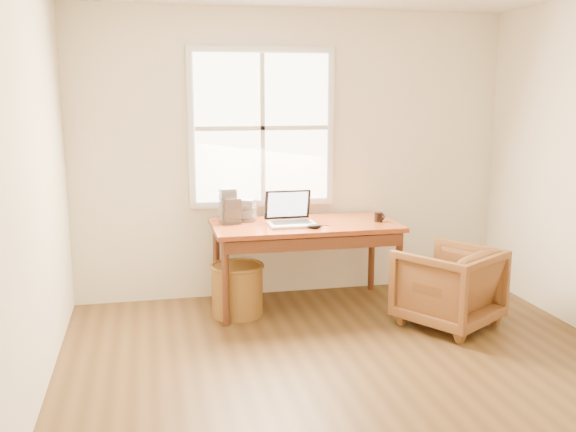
# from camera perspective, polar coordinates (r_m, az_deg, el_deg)

# --- Properties ---
(room_shell) EXTENTS (4.04, 4.54, 2.64)m
(room_shell) POSITION_cam_1_polar(r_m,az_deg,el_deg) (3.90, 7.06, 2.85)
(room_shell) COLOR brown
(room_shell) RESTS_ON ground
(desk) EXTENTS (1.60, 0.80, 0.04)m
(desk) POSITION_cam_1_polar(r_m,az_deg,el_deg) (5.56, 1.53, -0.83)
(desk) COLOR brown
(desk) RESTS_ON room_shell
(armchair) EXTENTS (0.96, 0.97, 0.65)m
(armchair) POSITION_cam_1_polar(r_m,az_deg,el_deg) (5.36, 14.04, -6.08)
(armchair) COLOR brown
(armchair) RESTS_ON room_shell
(wicker_stool) EXTENTS (0.53, 0.53, 0.43)m
(wicker_stool) POSITION_cam_1_polar(r_m,az_deg,el_deg) (5.47, -4.52, -6.62)
(wicker_stool) COLOR brown
(wicker_stool) RESTS_ON room_shell
(laptop) EXTENTS (0.43, 0.45, 0.32)m
(laptop) POSITION_cam_1_polar(r_m,az_deg,el_deg) (5.41, 0.36, 0.80)
(laptop) COLOR #B8BAC0
(laptop) RESTS_ON desk
(mouse) EXTENTS (0.13, 0.09, 0.04)m
(mouse) POSITION_cam_1_polar(r_m,az_deg,el_deg) (5.33, 2.38, -0.92)
(mouse) COLOR black
(mouse) RESTS_ON desk
(coffee_mug) EXTENTS (0.08, 0.08, 0.08)m
(coffee_mug) POSITION_cam_1_polar(r_m,az_deg,el_deg) (5.65, 8.05, -0.09)
(coffee_mug) COLOR black
(coffee_mug) RESTS_ON desk
(cd_stack_a) EXTENTS (0.17, 0.16, 0.28)m
(cd_stack_a) POSITION_cam_1_polar(r_m,az_deg,el_deg) (5.66, -5.27, 1.00)
(cd_stack_a) COLOR #B1B4BD
(cd_stack_a) RESTS_ON desk
(cd_stack_b) EXTENTS (0.15, 0.13, 0.22)m
(cd_stack_b) POSITION_cam_1_polar(r_m,az_deg,el_deg) (5.55, -5.02, 0.49)
(cd_stack_b) COLOR #252429
(cd_stack_b) RESTS_ON desk
(cd_stack_c) EXTENTS (0.14, 0.13, 0.30)m
(cd_stack_c) POSITION_cam_1_polar(r_m,az_deg,el_deg) (5.56, -5.34, 0.91)
(cd_stack_c) COLOR #9D9EAA
(cd_stack_c) RESTS_ON desk
(cd_stack_d) EXTENTS (0.19, 0.18, 0.19)m
(cd_stack_d) POSITION_cam_1_polar(r_m,az_deg,el_deg) (5.66, -3.75, 0.55)
(cd_stack_d) COLOR #ACAFB7
(cd_stack_d) RESTS_ON desk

